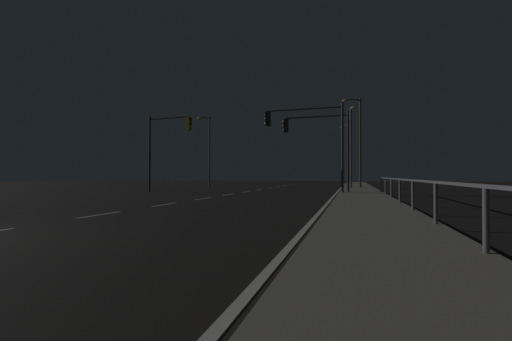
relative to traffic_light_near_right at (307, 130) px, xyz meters
The scene contains 12 objects.
ground_plane 6.55m from the traffic_light_near_right, 163.95° to the right, with size 112.00×112.00×0.00m, color black.
sidewalk_right 5.54m from the traffic_light_near_right, 22.14° to the right, with size 2.80×77.00×0.14m, color gray.
lane_markings_center 6.74m from the traffic_light_near_right, 156.27° to the left, with size 0.14×50.00×0.01m.
lane_edge_line 5.82m from the traffic_light_near_right, 64.11° to the left, with size 0.14×53.00×0.01m.
traffic_light_near_right is the anchor object (origin of this frame).
traffic_light_far_left 10.45m from the traffic_light_near_right, behind, with size 3.80×0.79×5.73m.
traffic_light_far_right 1.62m from the traffic_light_near_right, 68.91° to the left, with size 4.61×0.58×5.41m.
street_lamp_far_end 11.17m from the traffic_light_near_right, 72.65° to the left, with size 1.70×0.57×8.19m.
street_lamp_corner 19.24m from the traffic_light_near_right, 83.16° to the left, with size 1.00×1.67×7.05m.
street_lamp_across_street 9.33m from the traffic_light_near_right, 72.69° to the left, with size 0.66×1.59×7.07m.
street_lamp_mid_block 18.14m from the traffic_light_near_right, 133.55° to the left, with size 1.13×1.23×7.67m.
barrier_fence 11.33m from the traffic_light_near_right, 64.55° to the right, with size 0.09×22.31×0.98m.
Camera 1 is at (7.62, -4.62, 1.25)m, focal length 25.21 mm.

